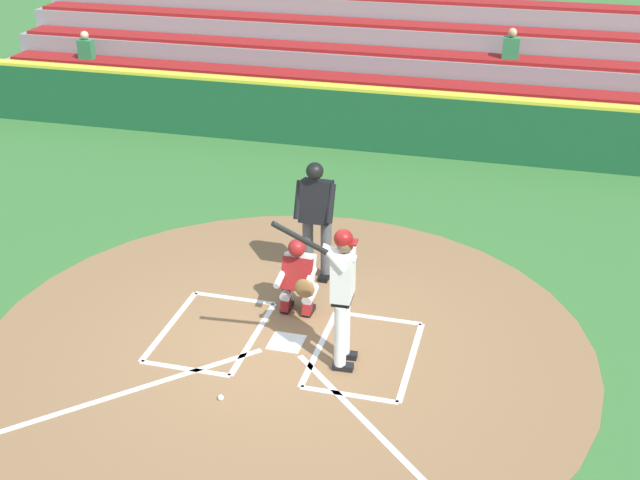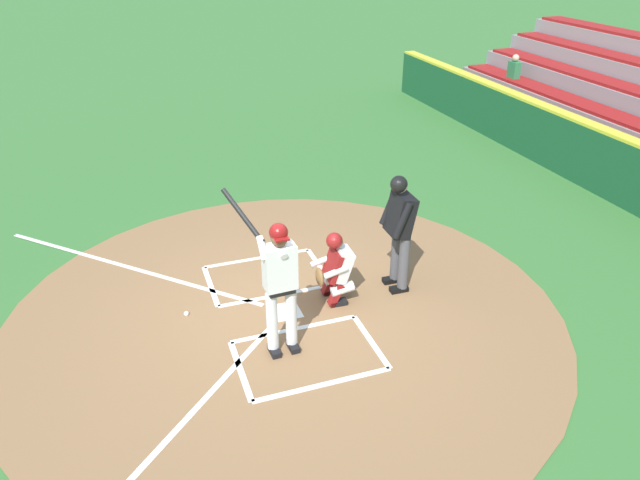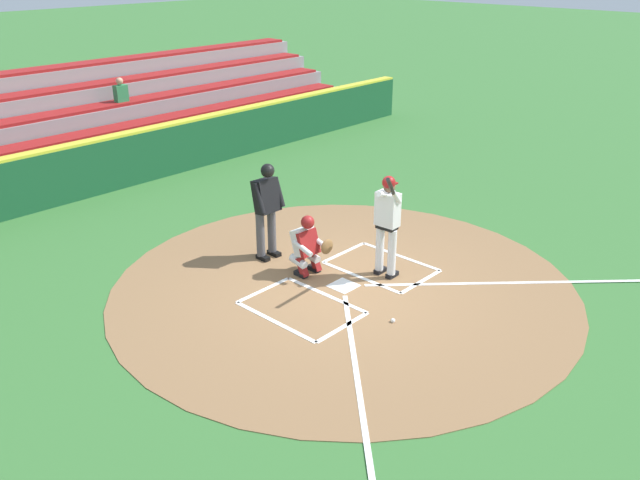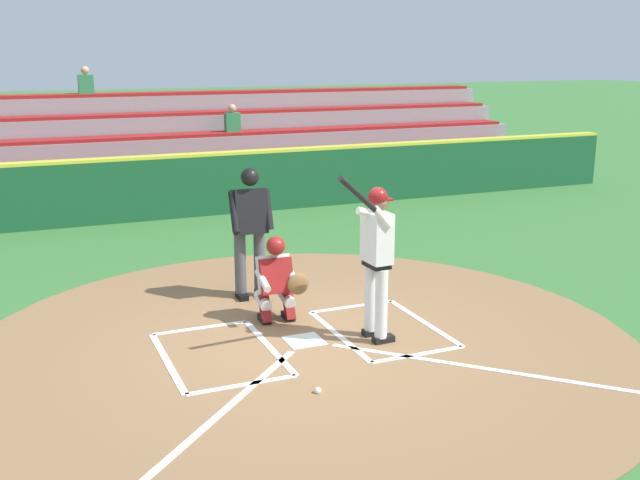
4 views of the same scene
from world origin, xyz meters
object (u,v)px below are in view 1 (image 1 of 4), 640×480
(plate_umpire, at_px, (316,212))
(baseball, at_px, (221,398))
(batter, at_px, (342,288))
(catcher, at_px, (298,275))

(plate_umpire, relative_size, baseball, 25.20)
(batter, bearing_deg, plate_umpire, -67.07)
(catcher, xyz_separation_m, baseball, (0.33, 2.17, -0.55))
(batter, xyz_separation_m, baseball, (1.20, 1.08, -1.06))
(batter, relative_size, baseball, 28.76)
(catcher, distance_m, plate_umpire, 1.13)
(batter, distance_m, catcher, 1.48)
(baseball, bearing_deg, batter, -137.85)
(batter, xyz_separation_m, catcher, (0.86, -1.08, -0.51))
(catcher, bearing_deg, baseball, 81.23)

